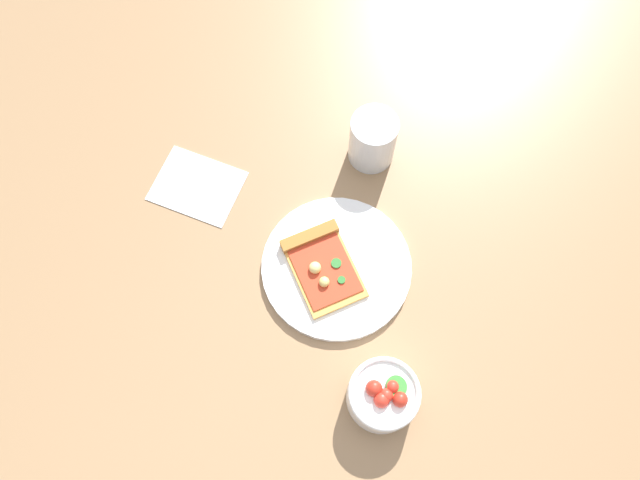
# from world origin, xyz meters

# --- Properties ---
(ground_plane) EXTENTS (2.40, 2.40, 0.00)m
(ground_plane) POSITION_xyz_m (0.00, 0.00, 0.00)
(ground_plane) COLOR #93704C
(ground_plane) RESTS_ON ground
(plate) EXTENTS (0.25, 0.25, 0.01)m
(plate) POSITION_xyz_m (0.00, -0.05, 0.01)
(plate) COLOR white
(plate) RESTS_ON ground_plane
(pizza_slice_main) EXTENTS (0.16, 0.17, 0.03)m
(pizza_slice_main) POSITION_xyz_m (-0.01, -0.02, 0.02)
(pizza_slice_main) COLOR gold
(pizza_slice_main) RESTS_ON plate
(salad_bowl) EXTENTS (0.11, 0.11, 0.08)m
(salad_bowl) POSITION_xyz_m (-0.15, -0.20, 0.04)
(salad_bowl) COLOR white
(salad_bowl) RESTS_ON ground_plane
(soda_glass) EXTENTS (0.08, 0.08, 0.10)m
(soda_glass) POSITION_xyz_m (0.22, -0.00, 0.05)
(soda_glass) COLOR silver
(soda_glass) RESTS_ON ground_plane
(paper_napkin) EXTENTS (0.13, 0.16, 0.00)m
(paper_napkin) POSITION_xyz_m (0.02, 0.24, 0.00)
(paper_napkin) COLOR white
(paper_napkin) RESTS_ON ground_plane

